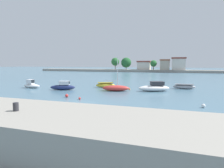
# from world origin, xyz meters

# --- Properties ---
(ground_plane) EXTENTS (400.00, 400.00, 0.00)m
(ground_plane) POSITION_xyz_m (0.00, 0.00, 0.00)
(ground_plane) COLOR slate
(mooring_bollard) EXTENTS (0.30, 0.30, 0.46)m
(mooring_bollard) POSITION_xyz_m (2.23, -10.28, 2.13)
(mooring_bollard) COLOR #2D2D33
(mooring_bollard) RESTS_ON seawall_embankment
(moored_boat_0) EXTENTS (3.38, 1.24, 1.54)m
(moored_boat_0) POSITION_xyz_m (-14.79, 10.22, 0.54)
(moored_boat_0) COLOR white
(moored_boat_0) RESTS_ON ground
(moored_boat_1) EXTENTS (4.44, 2.50, 1.51)m
(moored_boat_1) POSITION_xyz_m (-7.79, 9.72, 0.56)
(moored_boat_1) COLOR navy
(moored_boat_1) RESTS_ON ground
(moored_boat_2) EXTENTS (3.75, 2.51, 0.95)m
(moored_boat_2) POSITION_xyz_m (-2.18, 15.20, 0.45)
(moored_boat_2) COLOR yellow
(moored_boat_2) RESTS_ON ground
(moored_boat_3) EXTENTS (4.66, 2.55, 5.53)m
(moored_boat_3) POSITION_xyz_m (1.03, 11.41, 0.49)
(moored_boat_3) COLOR #C63833
(moored_boat_3) RESTS_ON ground
(moored_boat_4) EXTENTS (5.39, 3.73, 1.58)m
(moored_boat_4) POSITION_xyz_m (7.05, 13.15, 0.60)
(moored_boat_4) COLOR white
(moored_boat_4) RESTS_ON ground
(moored_boat_5) EXTENTS (3.85, 1.33, 0.86)m
(moored_boat_5) POSITION_xyz_m (11.67, 17.67, 0.41)
(moored_boat_5) COLOR #9E9EA3
(moored_boat_5) RESTS_ON ground
(mooring_buoy_0) EXTENTS (0.43, 0.43, 0.43)m
(mooring_buoy_0) POSITION_xyz_m (-3.32, 3.68, 0.22)
(mooring_buoy_0) COLOR red
(mooring_buoy_0) RESTS_ON ground
(mooring_buoy_1) EXTENTS (0.40, 0.40, 0.40)m
(mooring_buoy_1) POSITION_xyz_m (13.08, 2.82, 0.20)
(mooring_buoy_1) COLOR white
(mooring_buoy_1) RESTS_ON ground
(mooring_buoy_2) EXTENTS (0.27, 0.27, 0.27)m
(mooring_buoy_2) POSITION_xyz_m (2.84, 13.42, 0.14)
(mooring_buoy_2) COLOR orange
(mooring_buoy_2) RESTS_ON ground
(mooring_buoy_3) EXTENTS (0.30, 0.30, 0.30)m
(mooring_buoy_3) POSITION_xyz_m (-0.91, 2.74, 0.15)
(mooring_buoy_3) COLOR red
(mooring_buoy_3) RESTS_ON ground
(distant_shoreline) EXTENTS (134.54, 7.95, 7.61)m
(distant_shoreline) POSITION_xyz_m (1.72, 83.42, 2.14)
(distant_shoreline) COLOR gray
(distant_shoreline) RESTS_ON ground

